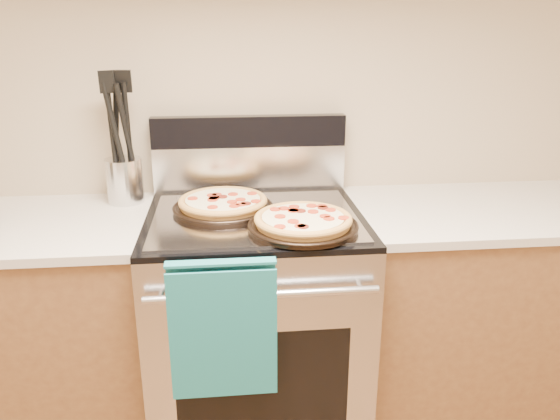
{
  "coord_description": "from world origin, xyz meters",
  "views": [
    {
      "loc": [
        -0.1,
        -0.17,
        1.56
      ],
      "look_at": [
        0.08,
        1.55,
        0.97
      ],
      "focal_mm": 35.0,
      "sensor_mm": 36.0,
      "label": 1
    }
  ],
  "objects": [
    {
      "name": "utensil_crock",
      "position": [
        -0.48,
        1.88,
        1.0
      ],
      "size": [
        0.18,
        0.18,
        0.17
      ],
      "primitive_type": "cylinder",
      "rotation": [
        0.0,
        0.0,
        -0.36
      ],
      "color": "silver",
      "rests_on": "countertop_left"
    },
    {
      "name": "dish_towel",
      "position": [
        -0.12,
        1.27,
        0.7
      ],
      "size": [
        0.32,
        0.05,
        0.42
      ],
      "primitive_type": null,
      "color": "#195F7D",
      "rests_on": "oven_handle"
    },
    {
      "name": "backsplash_lower",
      "position": [
        0.0,
        1.96,
        1.01
      ],
      "size": [
        0.76,
        0.06,
        0.18
      ],
      "primitive_type": "cube",
      "color": "silver",
      "rests_on": "cooktop"
    },
    {
      "name": "cooktop",
      "position": [
        0.0,
        1.65,
        0.91
      ],
      "size": [
        0.76,
        0.68,
        0.02
      ],
      "primitive_type": "cube",
      "color": "black",
      "rests_on": "range_body"
    },
    {
      "name": "cabinet_right",
      "position": [
        0.88,
        1.68,
        0.44
      ],
      "size": [
        1.0,
        0.62,
        0.88
      ],
      "primitive_type": "cube",
      "color": "brown",
      "rests_on": "ground"
    },
    {
      "name": "oven_handle",
      "position": [
        0.0,
        1.27,
        0.8
      ],
      "size": [
        0.7,
        0.03,
        0.03
      ],
      "primitive_type": "cylinder",
      "rotation": [
        0.0,
        1.57,
        0.0
      ],
      "color": "silver",
      "rests_on": "range_body"
    },
    {
      "name": "cabinet_left",
      "position": [
        -0.88,
        1.68,
        0.44
      ],
      "size": [
        1.0,
        0.62,
        0.88
      ],
      "primitive_type": "cube",
      "color": "brown",
      "rests_on": "ground"
    },
    {
      "name": "pepperoni_pizza_back",
      "position": [
        -0.11,
        1.69,
        0.95
      ],
      "size": [
        0.45,
        0.45,
        0.05
      ],
      "primitive_type": null,
      "rotation": [
        0.0,
        0.0,
        -0.34
      ],
      "color": "#B37D36",
      "rests_on": "foil_sheet"
    },
    {
      "name": "foil_sheet",
      "position": [
        0.0,
        1.62,
        0.92
      ],
      "size": [
        0.7,
        0.55,
        0.01
      ],
      "primitive_type": "cube",
      "color": "gray",
      "rests_on": "cooktop"
    },
    {
      "name": "countertop_right",
      "position": [
        0.88,
        1.68,
        0.9
      ],
      "size": [
        1.02,
        0.64,
        0.03
      ],
      "primitive_type": "cube",
      "color": "beige",
      "rests_on": "cabinet_right"
    },
    {
      "name": "oven_window",
      "position": [
        0.0,
        1.31,
        0.45
      ],
      "size": [
        0.56,
        0.01,
        0.4
      ],
      "primitive_type": "cube",
      "color": "black",
      "rests_on": "range_body"
    },
    {
      "name": "wall_back",
      "position": [
        0.0,
        2.0,
        1.35
      ],
      "size": [
        4.0,
        0.0,
        4.0
      ],
      "primitive_type": "plane",
      "rotation": [
        1.57,
        0.0,
        0.0
      ],
      "color": "tan",
      "rests_on": "ground"
    },
    {
      "name": "pepperoni_pizza_front",
      "position": [
        0.15,
        1.48,
        0.95
      ],
      "size": [
        0.42,
        0.42,
        0.05
      ],
      "primitive_type": null,
      "rotation": [
        0.0,
        0.0,
        0.22
      ],
      "color": "#B37D36",
      "rests_on": "foil_sheet"
    },
    {
      "name": "range_body",
      "position": [
        0.0,
        1.65,
        0.45
      ],
      "size": [
        0.76,
        0.68,
        0.9
      ],
      "primitive_type": "cube",
      "color": "#B7B7BC",
      "rests_on": "ground"
    },
    {
      "name": "backsplash_upper",
      "position": [
        0.0,
        1.96,
        1.16
      ],
      "size": [
        0.76,
        0.06,
        0.12
      ],
      "primitive_type": "cube",
      "color": "black",
      "rests_on": "backsplash_lower"
    }
  ]
}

